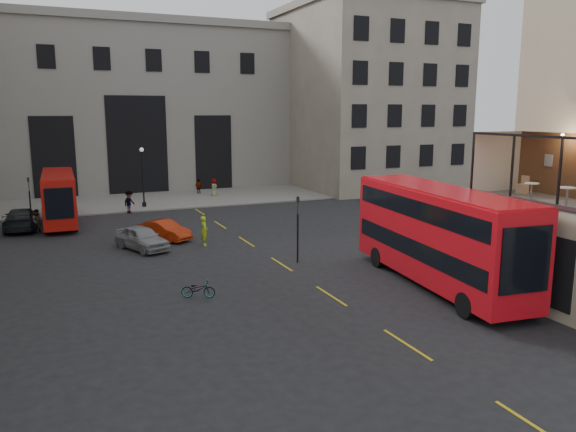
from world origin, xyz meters
name	(u,v)px	position (x,y,z in m)	size (l,w,h in m)	color
ground	(450,336)	(0.00, 0.00, 0.00)	(140.00, 140.00, 0.00)	black
gateway	(128,102)	(-5.00, 47.99, 9.39)	(35.00, 10.60, 18.00)	gray
building_right	(365,94)	(20.00, 39.97, 10.39)	(16.60, 18.60, 20.00)	gray
pavement_far	(137,201)	(-6.00, 38.00, 0.06)	(40.00, 12.00, 0.12)	slate
traffic_light_near	(298,221)	(-1.00, 12.00, 2.42)	(0.16, 0.20, 3.80)	black
traffic_light_far	(30,196)	(-15.00, 28.00, 2.42)	(0.16, 0.20, 3.80)	black
street_lamp_b	(143,181)	(-6.00, 34.00, 2.39)	(0.36, 0.36, 5.33)	black
bus_near	(438,232)	(3.50, 5.40, 2.72)	(4.00, 12.34, 4.84)	red
bus_far	(59,195)	(-13.01, 29.34, 2.19)	(2.46, 9.81, 3.90)	#B6130C
car_a	(142,238)	(-8.62, 18.60, 0.74)	(1.75, 4.34, 1.48)	gray
car_b	(164,230)	(-6.81, 20.71, 0.65)	(1.38, 3.96, 1.30)	#B1270A
car_c	(21,219)	(-15.67, 28.12, 0.78)	(2.19, 5.38, 1.56)	black
bicycle	(198,289)	(-7.72, 8.24, 0.41)	(0.54, 1.55, 0.81)	gray
cyclist	(204,231)	(-4.76, 18.17, 0.94)	(0.69, 0.45, 1.89)	#B1E217
pedestrian_a	(38,221)	(-14.58, 26.51, 0.84)	(0.81, 0.63, 1.67)	gray
pedestrian_b	(129,202)	(-7.55, 31.86, 0.95)	(1.22, 0.70, 1.89)	gray
pedestrian_c	(199,187)	(0.51, 40.00, 0.78)	(0.91, 0.38, 1.56)	gray
pedestrian_d	(214,188)	(1.48, 37.79, 0.92)	(0.90, 0.58, 1.84)	gray
cafe_table_mid	(567,194)	(5.59, 0.07, 5.16)	(0.68, 0.68, 0.85)	beige
cafe_table_far	(532,189)	(5.84, 2.12, 5.11)	(0.61, 0.61, 0.77)	silver
cafe_chair_d	(523,188)	(7.08, 3.82, 4.86)	(0.49, 0.49, 0.85)	tan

